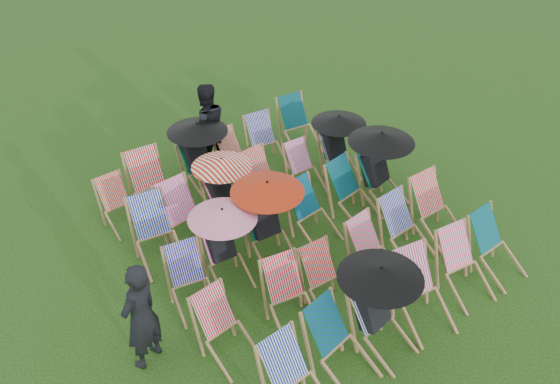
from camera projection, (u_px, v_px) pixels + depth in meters
ground at (299, 248)px, 9.96m from camera, size 100.00×100.00×0.00m
deckchair_0 at (298, 383)px, 7.26m from camera, size 0.69×0.93×0.97m
deckchair_1 at (342, 346)px, 7.71m from camera, size 0.79×1.00×0.98m
deckchair_2 at (381, 308)px, 7.95m from camera, size 1.10×1.19×1.31m
deckchair_3 at (423, 293)px, 8.43m from camera, size 0.83×1.04×1.01m
deckchair_4 at (466, 266)px, 8.92m from camera, size 0.74×0.95×0.95m
deckchair_5 at (498, 247)px, 9.26m from camera, size 0.65×0.89×0.95m
deckchair_6 at (226, 330)px, 7.98m from camera, size 0.66×0.87×0.90m
deckchair_7 at (291, 298)px, 8.43m from camera, size 0.76×0.94×0.92m
deckchair_8 at (328, 281)px, 8.73m from camera, size 0.62×0.83×0.87m
deckchair_9 at (375, 252)px, 9.19m from camera, size 0.68×0.89×0.91m
deckchair_10 at (408, 229)px, 9.59m from camera, size 0.67×0.91×0.95m
deckchair_11 at (439, 210)px, 9.96m from camera, size 0.68×0.93×0.99m
deckchair_12 at (191, 282)px, 8.70m from camera, size 0.73×0.90×0.88m
deckchair_13 at (225, 244)px, 9.06m from camera, size 1.01×1.06×1.20m
deckchair_14 at (269, 220)px, 9.42m from camera, size 1.11×1.17×1.32m
deckchair_15 at (313, 213)px, 9.95m from camera, size 0.68×0.90×0.93m
deckchair_16 at (354, 193)px, 10.36m from camera, size 0.76×0.97×0.97m
deckchair_17 at (382, 168)px, 10.57m from camera, size 1.12×1.22×1.33m
deckchair_18 at (157, 234)px, 9.46m from camera, size 0.80×1.01×0.99m
deckchair_19 at (187, 218)px, 9.78m from camera, size 0.72×0.97×1.01m
deckchair_20 at (225, 190)px, 10.19m from camera, size 0.99×1.06×1.17m
deckchair_21 at (266, 182)px, 10.62m from camera, size 0.67×0.91×0.96m
deckchair_22 at (305, 168)px, 11.08m from camera, size 0.59×0.79×0.82m
deckchair_23 at (339, 145)px, 11.33m from camera, size 0.99×1.04×1.17m
deckchair_24 at (119, 205)px, 10.21m from camera, size 0.55×0.76×0.82m
deckchair_25 at (152, 186)px, 10.48m from camera, size 0.77×1.00×1.02m
deckchair_26 at (201, 156)px, 10.96m from camera, size 1.06×1.13×1.26m
deckchair_27 at (236, 154)px, 11.47m from camera, size 0.63×0.81×0.82m
deckchair_28 at (266, 142)px, 11.72m from camera, size 0.72×0.92×0.91m
deckchair_29 at (299, 125)px, 12.21m from camera, size 0.76×0.97×0.97m
person_left at (141, 316)px, 7.69m from camera, size 0.69×0.59×1.61m
person_rear at (206, 128)px, 11.37m from camera, size 0.96×0.82×1.71m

